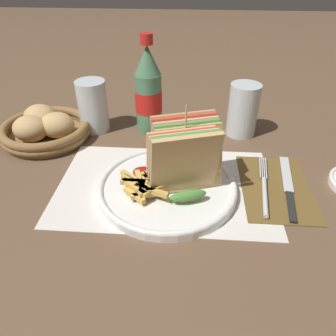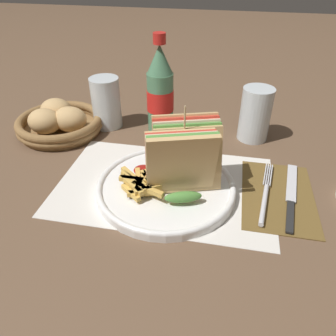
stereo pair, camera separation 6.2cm
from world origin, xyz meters
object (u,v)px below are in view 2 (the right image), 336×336
object	(u,v)px
fork	(265,197)
glass_near	(255,117)
bread_basket	(59,122)
knife	(291,196)
glass_far	(107,106)
plate_main	(166,187)
club_sandwich	(184,158)
coke_bottle_near	(160,92)

from	to	relation	value
fork	glass_near	world-z (taller)	glass_near
fork	bread_basket	bearing A→B (deg)	168.14
knife	bread_basket	xyz separation A→B (m)	(-0.54, 0.16, 0.02)
glass_near	glass_far	xyz separation A→B (m)	(-0.36, -0.00, 0.00)
plate_main	bread_basket	xyz separation A→B (m)	(-0.31, 0.18, 0.02)
knife	glass_far	world-z (taller)	glass_far
plate_main	club_sandwich	bearing A→B (deg)	9.75
coke_bottle_near	bread_basket	world-z (taller)	coke_bottle_near
club_sandwich	knife	world-z (taller)	club_sandwich
plate_main	glass_near	distance (m)	0.29
club_sandwich	coke_bottle_near	world-z (taller)	coke_bottle_near
club_sandwich	bread_basket	bearing A→B (deg)	152.41
club_sandwich	glass_far	distance (m)	0.33
plate_main	bread_basket	world-z (taller)	bread_basket
club_sandwich	fork	distance (m)	0.17
plate_main	knife	world-z (taller)	plate_main
club_sandwich	glass_near	world-z (taller)	club_sandwich
club_sandwich	glass_far	bearing A→B (deg)	134.88
plate_main	glass_far	size ratio (longest dim) A/B	2.10
plate_main	coke_bottle_near	bearing A→B (deg)	104.51
glass_near	knife	bearing A→B (deg)	-72.54
fork	bread_basket	size ratio (longest dim) A/B	0.88
bread_basket	plate_main	bearing A→B (deg)	-30.69
bread_basket	glass_far	bearing A→B (deg)	27.69
glass_near	bread_basket	size ratio (longest dim) A/B	0.60
club_sandwich	coke_bottle_near	bearing A→B (deg)	111.66
fork	plate_main	bearing A→B (deg)	-169.71
bread_basket	knife	bearing A→B (deg)	-16.34
coke_bottle_near	club_sandwich	bearing A→B (deg)	-68.34
glass_far	club_sandwich	bearing A→B (deg)	-45.12
glass_far	plate_main	bearing A→B (deg)	-49.93
plate_main	glass_near	bearing A→B (deg)	55.96
glass_near	glass_far	size ratio (longest dim) A/B	1.00
plate_main	fork	xyz separation A→B (m)	(0.18, 0.01, -0.00)
fork	knife	distance (m)	0.05
plate_main	club_sandwich	xyz separation A→B (m)	(0.03, 0.01, 0.07)
plate_main	knife	distance (m)	0.23
knife	glass_near	world-z (taller)	glass_near
knife	plate_main	bearing A→B (deg)	-166.55
plate_main	glass_far	distance (m)	0.31
fork	coke_bottle_near	xyz separation A→B (m)	(-0.25, 0.23, 0.09)
club_sandwich	glass_near	xyz separation A→B (m)	(0.13, 0.24, -0.02)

